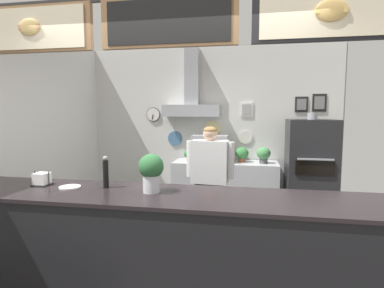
{
  "coord_description": "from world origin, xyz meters",
  "views": [
    {
      "loc": [
        0.68,
        -2.91,
        1.74
      ],
      "look_at": [
        0.01,
        0.73,
        1.35
      ],
      "focal_mm": 29.13,
      "sensor_mm": 36.0,
      "label": 1
    }
  ],
  "objects_px": {
    "espresso_machine": "(210,149)",
    "basil_vase": "(151,172)",
    "potted_basil": "(264,154)",
    "shop_worker": "(210,185)",
    "napkin_holder": "(42,179)",
    "potted_thyme": "(188,155)",
    "condiment_plate": "(70,187)",
    "pizza_oven": "(310,172)",
    "pepper_grinder": "(106,172)",
    "potted_oregano": "(242,154)"
  },
  "relations": [
    {
      "from": "pizza_oven",
      "to": "pepper_grinder",
      "type": "relative_size",
      "value": 6.12
    },
    {
      "from": "pepper_grinder",
      "to": "espresso_machine",
      "type": "bearing_deg",
      "value": 77.52
    },
    {
      "from": "shop_worker",
      "to": "potted_thyme",
      "type": "xyz_separation_m",
      "value": [
        -0.53,
        1.29,
        0.18
      ]
    },
    {
      "from": "pizza_oven",
      "to": "napkin_holder",
      "type": "bearing_deg",
      "value": -138.42
    },
    {
      "from": "shop_worker",
      "to": "potted_oregano",
      "type": "distance_m",
      "value": 1.42
    },
    {
      "from": "pepper_grinder",
      "to": "condiment_plate",
      "type": "height_order",
      "value": "pepper_grinder"
    },
    {
      "from": "potted_oregano",
      "to": "pepper_grinder",
      "type": "height_order",
      "value": "pepper_grinder"
    },
    {
      "from": "pepper_grinder",
      "to": "condiment_plate",
      "type": "distance_m",
      "value": 0.34
    },
    {
      "from": "pepper_grinder",
      "to": "basil_vase",
      "type": "distance_m",
      "value": 0.44
    },
    {
      "from": "potted_thyme",
      "to": "espresso_machine",
      "type": "bearing_deg",
      "value": 1.02
    },
    {
      "from": "potted_basil",
      "to": "pepper_grinder",
      "type": "bearing_deg",
      "value": -119.09
    },
    {
      "from": "pizza_oven",
      "to": "potted_oregano",
      "type": "distance_m",
      "value": 1.09
    },
    {
      "from": "shop_worker",
      "to": "pepper_grinder",
      "type": "height_order",
      "value": "shop_worker"
    },
    {
      "from": "pizza_oven",
      "to": "pepper_grinder",
      "type": "distance_m",
      "value": 3.28
    },
    {
      "from": "espresso_machine",
      "to": "potted_oregano",
      "type": "relative_size",
      "value": 2.4
    },
    {
      "from": "basil_vase",
      "to": "napkin_holder",
      "type": "bearing_deg",
      "value": 176.41
    },
    {
      "from": "shop_worker",
      "to": "basil_vase",
      "type": "distance_m",
      "value": 1.49
    },
    {
      "from": "shop_worker",
      "to": "pepper_grinder",
      "type": "bearing_deg",
      "value": 66.09
    },
    {
      "from": "pizza_oven",
      "to": "basil_vase",
      "type": "distance_m",
      "value": 3.07
    },
    {
      "from": "espresso_machine",
      "to": "basil_vase",
      "type": "relative_size",
      "value": 1.84
    },
    {
      "from": "pizza_oven",
      "to": "basil_vase",
      "type": "height_order",
      "value": "pizza_oven"
    },
    {
      "from": "condiment_plate",
      "to": "pizza_oven",
      "type": "bearing_deg",
      "value": 45.54
    },
    {
      "from": "napkin_holder",
      "to": "shop_worker",
      "type": "bearing_deg",
      "value": 44.28
    },
    {
      "from": "potted_thyme",
      "to": "napkin_holder",
      "type": "relative_size",
      "value": 1.32
    },
    {
      "from": "pizza_oven",
      "to": "shop_worker",
      "type": "distance_m",
      "value": 1.79
    },
    {
      "from": "potted_oregano",
      "to": "basil_vase",
      "type": "bearing_deg",
      "value": -103.67
    },
    {
      "from": "shop_worker",
      "to": "potted_oregano",
      "type": "xyz_separation_m",
      "value": [
        0.36,
        1.36,
        0.22
      ]
    },
    {
      "from": "pizza_oven",
      "to": "espresso_machine",
      "type": "distance_m",
      "value": 1.6
    },
    {
      "from": "shop_worker",
      "to": "napkin_holder",
      "type": "bearing_deg",
      "value": 49.76
    },
    {
      "from": "pizza_oven",
      "to": "basil_vase",
      "type": "xyz_separation_m",
      "value": [
        -1.71,
        -2.52,
        0.44
      ]
    },
    {
      "from": "espresso_machine",
      "to": "potted_thyme",
      "type": "relative_size",
      "value": 3.03
    },
    {
      "from": "pizza_oven",
      "to": "basil_vase",
      "type": "bearing_deg",
      "value": -124.16
    },
    {
      "from": "espresso_machine",
      "to": "potted_basil",
      "type": "xyz_separation_m",
      "value": [
        0.87,
        -0.01,
        -0.07
      ]
    },
    {
      "from": "potted_oregano",
      "to": "condiment_plate",
      "type": "relative_size",
      "value": 1.34
    },
    {
      "from": "pizza_oven",
      "to": "napkin_holder",
      "type": "relative_size",
      "value": 11.68
    },
    {
      "from": "espresso_machine",
      "to": "basil_vase",
      "type": "bearing_deg",
      "value": -93.07
    },
    {
      "from": "pizza_oven",
      "to": "potted_thyme",
      "type": "relative_size",
      "value": 8.86
    },
    {
      "from": "pepper_grinder",
      "to": "basil_vase",
      "type": "bearing_deg",
      "value": -9.44
    },
    {
      "from": "shop_worker",
      "to": "potted_thyme",
      "type": "distance_m",
      "value": 1.41
    },
    {
      "from": "shop_worker",
      "to": "potted_thyme",
      "type": "bearing_deg",
      "value": -62.23
    },
    {
      "from": "potted_basil",
      "to": "shop_worker",
      "type": "bearing_deg",
      "value": -118.77
    },
    {
      "from": "potted_oregano",
      "to": "napkin_holder",
      "type": "height_order",
      "value": "napkin_holder"
    },
    {
      "from": "shop_worker",
      "to": "condiment_plate",
      "type": "height_order",
      "value": "shop_worker"
    },
    {
      "from": "potted_thyme",
      "to": "condiment_plate",
      "type": "bearing_deg",
      "value": -101.16
    },
    {
      "from": "espresso_machine",
      "to": "potted_oregano",
      "type": "height_order",
      "value": "espresso_machine"
    },
    {
      "from": "potted_basil",
      "to": "potted_oregano",
      "type": "bearing_deg",
      "value": 168.83
    },
    {
      "from": "condiment_plate",
      "to": "potted_oregano",
      "type": "bearing_deg",
      "value": 62.64
    },
    {
      "from": "potted_thyme",
      "to": "pepper_grinder",
      "type": "distance_m",
      "value": 2.63
    },
    {
      "from": "shop_worker",
      "to": "potted_oregano",
      "type": "bearing_deg",
      "value": -99.36
    },
    {
      "from": "potted_oregano",
      "to": "potted_thyme",
      "type": "height_order",
      "value": "potted_oregano"
    }
  ]
}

